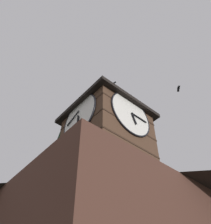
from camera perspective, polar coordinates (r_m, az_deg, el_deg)
clock_tower at (r=16.27m, az=0.29°, el=-5.80°), size 4.86×4.86×7.97m
flying_bird_high at (r=25.79m, az=1.63°, el=6.11°), size 0.34×0.62×0.13m
flying_bird_low at (r=22.06m, az=15.25°, el=4.88°), size 0.55×0.56×0.14m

